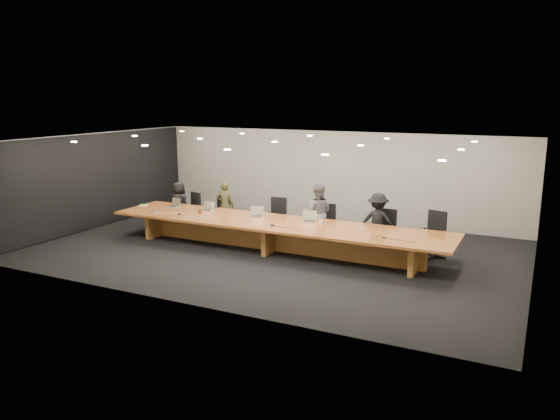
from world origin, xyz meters
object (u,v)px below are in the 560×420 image
at_px(chair_mid_right, 325,224).
at_px(av_box, 154,212).
at_px(chair_far_right, 432,234).
at_px(person_b, 225,206).
at_px(conference_table, 275,231).
at_px(person_c, 318,213).
at_px(chair_right, 385,230).
at_px(mic_left, 179,214).
at_px(person_d, 378,222).
at_px(paper_cup_near, 321,222).
at_px(amber_mug, 200,211).
at_px(laptop_a, 173,202).
at_px(chair_mid_left, 276,217).
at_px(water_bottle, 212,208).
at_px(laptop_b, 207,206).
at_px(laptop_c, 256,212).
at_px(paper_cup_far, 362,230).
at_px(mic_right, 384,237).
at_px(chair_left, 221,213).
at_px(mic_center, 272,225).
at_px(laptop_d, 309,216).
at_px(chair_far_left, 191,209).

bearing_deg(chair_mid_right, av_box, -166.04).
xyz_separation_m(chair_far_right, person_b, (-5.95, 0.04, 0.16)).
relative_size(conference_table, person_c, 5.57).
bearing_deg(chair_right, mic_left, -156.12).
distance_m(person_d, paper_cup_near, 1.51).
distance_m(chair_far_right, amber_mug, 6.09).
bearing_deg(conference_table, laptop_a, 173.31).
bearing_deg(conference_table, chair_mid_left, 115.90).
distance_m(person_b, water_bottle, 0.99).
xyz_separation_m(laptop_b, mic_left, (-0.38, -0.76, -0.11)).
relative_size(laptop_a, laptop_c, 0.92).
relative_size(laptop_c, water_bottle, 1.46).
relative_size(paper_cup_far, mic_left, 0.62).
distance_m(person_d, av_box, 6.00).
relative_size(laptop_c, mic_right, 2.97).
relative_size(chair_mid_right, paper_cup_near, 11.48).
height_order(chair_left, person_c, person_c).
xyz_separation_m(chair_mid_right, paper_cup_near, (0.21, -0.87, 0.26)).
bearing_deg(amber_mug, person_b, 89.35).
distance_m(person_c, mic_left, 3.72).
height_order(laptop_a, paper_cup_far, laptop_a).
xyz_separation_m(chair_right, mic_center, (-2.37, -1.66, 0.23)).
bearing_deg(laptop_d, chair_mid_left, 127.84).
height_order(laptop_b, water_bottle, laptop_b).
bearing_deg(laptop_a, person_d, 19.41).
xyz_separation_m(laptop_d, mic_center, (-0.66, -0.76, -0.12)).
xyz_separation_m(paper_cup_far, mic_left, (-5.01, -0.36, -0.02)).
xyz_separation_m(chair_far_left, chair_left, (1.13, -0.08, -0.00)).
relative_size(person_d, laptop_a, 4.61).
height_order(laptop_a, paper_cup_near, laptop_a).
height_order(person_b, mic_left, person_b).
height_order(chair_left, laptop_d, laptop_d).
relative_size(chair_mid_left, laptop_a, 3.47).
distance_m(chair_far_left, paper_cup_far, 5.98).
relative_size(person_b, person_c, 0.91).
distance_m(chair_far_left, laptop_c, 3.02).
bearing_deg(person_d, laptop_d, 21.24).
relative_size(laptop_b, mic_center, 2.37).
relative_size(person_b, laptop_d, 4.16).
xyz_separation_m(laptop_a, paper_cup_near, (4.61, -0.11, -0.08)).
bearing_deg(laptop_c, conference_table, -44.46).
relative_size(chair_mid_left, person_b, 0.75).
xyz_separation_m(amber_mug, paper_cup_far, (4.56, 0.03, -0.02)).
distance_m(paper_cup_far, mic_right, 0.72).
bearing_deg(chair_mid_left, laptop_c, -97.98).
bearing_deg(person_c, chair_far_left, -17.88).
distance_m(chair_left, person_c, 3.10).
distance_m(laptop_d, mic_left, 3.57).
xyz_separation_m(chair_right, person_c, (-1.81, -0.10, 0.28)).
relative_size(laptop_d, amber_mug, 3.20).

